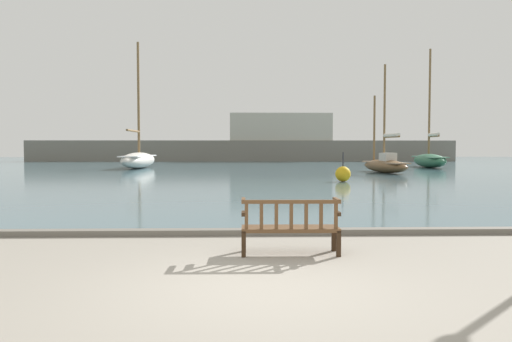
{
  "coord_description": "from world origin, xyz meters",
  "views": [
    {
      "loc": [
        -0.15,
        -6.11,
        1.76
      ],
      "look_at": [
        0.33,
        10.0,
        1.0
      ],
      "focal_mm": 35.0,
      "sensor_mm": 36.0,
      "label": 1
    }
  ],
  "objects_px": {
    "sailboat_outer_starboard": "(429,159)",
    "sailboat_far_starboard": "(139,159)",
    "sailboat_nearest_port": "(385,164)",
    "channel_buoy": "(343,174)",
    "park_bench": "(290,226)"
  },
  "relations": [
    {
      "from": "sailboat_far_starboard",
      "to": "sailboat_nearest_port",
      "type": "bearing_deg",
      "value": -23.64
    },
    {
      "from": "sailboat_far_starboard",
      "to": "channel_buoy",
      "type": "xyz_separation_m",
      "value": [
        13.4,
        -16.63,
        -0.36
      ]
    },
    {
      "from": "park_bench",
      "to": "sailboat_nearest_port",
      "type": "distance_m",
      "value": 26.47
    },
    {
      "from": "sailboat_far_starboard",
      "to": "sailboat_outer_starboard",
      "type": "bearing_deg",
      "value": 1.26
    },
    {
      "from": "sailboat_outer_starboard",
      "to": "sailboat_far_starboard",
      "type": "bearing_deg",
      "value": -178.74
    },
    {
      "from": "park_bench",
      "to": "channel_buoy",
      "type": "bearing_deg",
      "value": 75.49
    },
    {
      "from": "sailboat_far_starboard",
      "to": "channel_buoy",
      "type": "bearing_deg",
      "value": -51.15
    },
    {
      "from": "sailboat_nearest_port",
      "to": "channel_buoy",
      "type": "height_order",
      "value": "sailboat_nearest_port"
    },
    {
      "from": "park_bench",
      "to": "sailboat_nearest_port",
      "type": "xyz_separation_m",
      "value": [
        8.82,
        24.96,
        0.21
      ]
    },
    {
      "from": "sailboat_far_starboard",
      "to": "channel_buoy",
      "type": "relative_size",
      "value": 7.03
    },
    {
      "from": "park_bench",
      "to": "sailboat_far_starboard",
      "type": "distance_m",
      "value": 34.11
    },
    {
      "from": "sailboat_far_starboard",
      "to": "sailboat_nearest_port",
      "type": "distance_m",
      "value": 19.67
    },
    {
      "from": "sailboat_far_starboard",
      "to": "channel_buoy",
      "type": "distance_m",
      "value": 21.36
    },
    {
      "from": "park_bench",
      "to": "sailboat_far_starboard",
      "type": "relative_size",
      "value": 0.16
    },
    {
      "from": "park_bench",
      "to": "sailboat_outer_starboard",
      "type": "bearing_deg",
      "value": 65.76
    }
  ]
}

